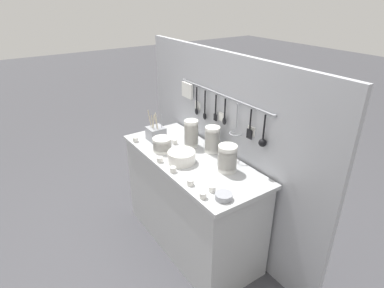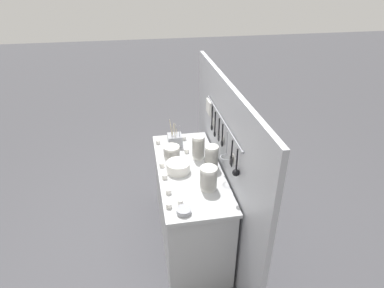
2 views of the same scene
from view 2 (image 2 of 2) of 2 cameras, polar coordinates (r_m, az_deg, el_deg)
name	(u,v)px [view 2 (image 2 of 2)]	position (r m, az deg, el deg)	size (l,w,h in m)	color
ground_plane	(190,237)	(3.41, -0.40, -16.20)	(20.00, 20.00, 0.00)	#424247
counter	(190,205)	(3.12, -0.43, -10.77)	(1.34, 0.56, 0.84)	#B7BABC
back_wall	(224,168)	(2.95, 5.64, -4.19)	(2.14, 0.11, 1.62)	#A8AAB2
bowl_stack_nested_right	(209,178)	(2.58, 2.95, -6.08)	(0.14, 0.14, 0.20)	silver
bowl_stack_wide_centre	(212,157)	(2.84, 3.49, -2.29)	(0.12, 0.12, 0.21)	silver
bowl_stack_tall_left	(198,147)	(2.97, 1.14, -0.55)	(0.11, 0.11, 0.23)	silver
bowl_stack_short_front	(172,152)	(3.01, -3.64, -1.37)	(0.15, 0.15, 0.11)	silver
plate_stack	(178,167)	(2.81, -2.46, -4.07)	(0.21, 0.21, 0.09)	silver
steel_mixing_bowl	(184,211)	(2.39, -1.46, -11.79)	(0.11, 0.11, 0.04)	#93969E
cutlery_caddy	(175,140)	(3.20, -3.06, 0.71)	(0.14, 0.14, 0.27)	#93969E
cup_centre	(169,205)	(2.44, -4.14, -10.82)	(0.05, 0.05, 0.04)	silver
cup_back_right	(165,176)	(2.74, -4.88, -5.77)	(0.05, 0.05, 0.04)	silver
cup_front_left	(169,191)	(2.58, -4.19, -8.39)	(0.05, 0.05, 0.04)	silver
cup_edge_near	(184,138)	(3.32, -1.43, 1.09)	(0.05, 0.05, 0.04)	silver
cup_by_caddy	(187,151)	(3.10, -0.97, -1.19)	(0.05, 0.05, 0.04)	silver
cup_front_right	(158,142)	(3.27, -6.08, 0.38)	(0.05, 0.05, 0.04)	silver
cup_beside_plates	(162,165)	(2.90, -5.38, -3.71)	(0.05, 0.05, 0.04)	silver
cup_edge_far	(180,202)	(2.47, -2.07, -10.21)	(0.05, 0.05, 0.04)	silver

